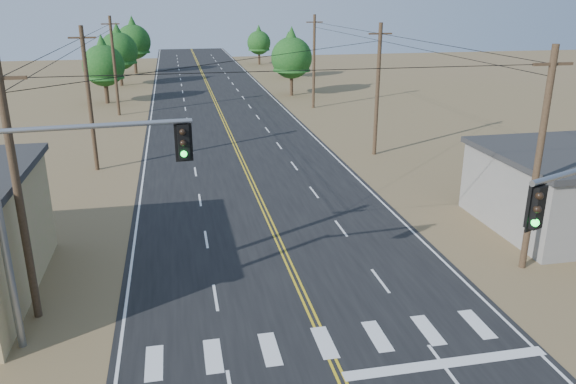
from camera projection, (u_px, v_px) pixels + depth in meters
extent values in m
cube|color=black|center=(246.00, 169.00, 40.56)|extent=(15.00, 200.00, 0.02)
cylinder|color=#4C3826|center=(18.00, 195.00, 20.28)|extent=(0.30, 0.30, 10.00)
cylinder|color=#4C3826|center=(89.00, 100.00, 38.78)|extent=(0.30, 0.30, 10.00)
cube|color=#4C3826|center=(82.00, 38.00, 37.40)|extent=(1.80, 0.12, 0.12)
cylinder|color=#4C3826|center=(115.00, 67.00, 57.28)|extent=(0.30, 0.30, 10.00)
cube|color=#4C3826|center=(110.00, 24.00, 55.90)|extent=(1.80, 0.12, 0.12)
cylinder|color=#4C3826|center=(538.00, 163.00, 24.24)|extent=(0.30, 0.30, 10.00)
cube|color=#4C3826|center=(553.00, 64.00, 22.85)|extent=(1.80, 0.12, 0.12)
cylinder|color=#4C3826|center=(377.00, 91.00, 42.74)|extent=(0.30, 0.30, 10.00)
cube|color=#4C3826|center=(380.00, 34.00, 41.35)|extent=(1.80, 0.12, 0.12)
cylinder|color=#4C3826|center=(314.00, 62.00, 61.24)|extent=(0.30, 0.30, 10.00)
cube|color=#4C3826|center=(315.00, 22.00, 59.85)|extent=(1.80, 0.12, 0.12)
cylinder|color=gray|center=(5.00, 248.00, 18.79)|extent=(0.26, 0.26, 7.70)
cylinder|color=gray|center=(93.00, 126.00, 18.30)|extent=(6.45, 0.63, 0.18)
cube|color=black|center=(183.00, 142.00, 19.27)|extent=(0.41, 0.36, 1.21)
sphere|color=black|center=(182.00, 132.00, 18.96)|extent=(0.22, 0.22, 0.22)
sphere|color=black|center=(183.00, 143.00, 19.09)|extent=(0.22, 0.22, 0.22)
sphere|color=#0CE533|center=(184.00, 154.00, 19.21)|extent=(0.22, 0.22, 0.22)
cube|color=black|center=(536.00, 207.00, 14.36)|extent=(0.46, 0.43, 1.15)
sphere|color=black|center=(539.00, 196.00, 14.07)|extent=(0.21, 0.21, 0.21)
sphere|color=black|center=(537.00, 209.00, 14.19)|extent=(0.21, 0.21, 0.21)
sphere|color=#0CE533|center=(535.00, 223.00, 14.31)|extent=(0.21, 0.21, 0.21)
cylinder|color=#3F2D1E|center=(106.00, 91.00, 65.10)|extent=(0.49, 0.49, 2.82)
cone|color=#154916|center=(103.00, 56.00, 63.81)|extent=(4.39, 4.39, 5.02)
sphere|color=#154916|center=(104.00, 66.00, 64.14)|extent=(4.71, 4.71, 4.71)
cylinder|color=#3F2D1E|center=(121.00, 75.00, 77.84)|extent=(0.42, 0.42, 3.07)
cone|color=#154916|center=(118.00, 43.00, 76.43)|extent=(4.78, 4.78, 5.46)
sphere|color=#154916|center=(119.00, 51.00, 76.80)|extent=(5.12, 5.12, 5.12)
cylinder|color=#3F2D1E|center=(135.00, 63.00, 90.30)|extent=(0.49, 0.49, 3.24)
cone|color=#154916|center=(133.00, 34.00, 88.82)|extent=(5.04, 5.04, 5.76)
sphere|color=#154916|center=(133.00, 42.00, 89.20)|extent=(5.40, 5.40, 5.40)
cylinder|color=#3F2D1E|center=(291.00, 83.00, 70.17)|extent=(0.41, 0.41, 3.03)
cone|color=#154916|center=(292.00, 49.00, 68.78)|extent=(4.71, 4.71, 5.39)
sphere|color=#154916|center=(292.00, 58.00, 69.14)|extent=(5.05, 5.05, 5.05)
cylinder|color=#3F2D1E|center=(288.00, 69.00, 85.70)|extent=(0.44, 0.44, 2.47)
cone|color=#154916|center=(288.00, 46.00, 84.56)|extent=(3.84, 3.84, 4.39)
sphere|color=#154916|center=(288.00, 52.00, 84.86)|extent=(4.12, 4.12, 4.12)
cylinder|color=#3F2D1E|center=(259.00, 57.00, 102.21)|extent=(0.40, 0.40, 2.53)
cone|color=#154916|center=(259.00, 37.00, 101.05)|extent=(3.94, 3.94, 4.50)
sphere|color=#154916|center=(259.00, 43.00, 101.35)|extent=(4.22, 4.22, 4.22)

